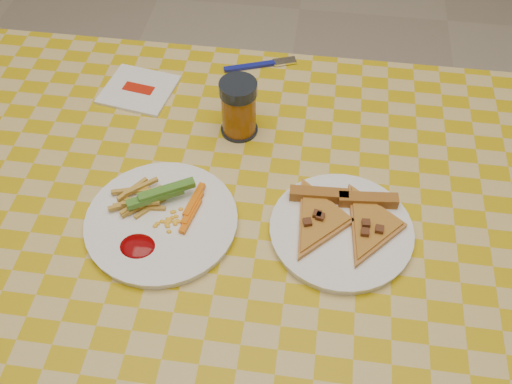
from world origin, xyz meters
The scene contains 8 objects.
table centered at (0.00, 0.00, 0.68)m, with size 1.28×0.88×0.76m.
plate_left centered at (-0.10, -0.03, 0.76)m, with size 0.24×0.24×0.01m, color white.
plate_right centered at (0.18, -0.01, 0.76)m, with size 0.22×0.22×0.01m, color white.
fries_veggies centered at (-0.11, -0.01, 0.78)m, with size 0.17×0.15×0.04m.
pizza_slices centered at (0.18, 0.01, 0.78)m, with size 0.21×0.19×0.02m.
drink_glass centered at (-0.02, 0.20, 0.81)m, with size 0.07×0.07×0.11m.
napkin centered at (-0.23, 0.28, 0.76)m, with size 0.15×0.14×0.01m.
fork centered at (0.00, 0.39, 0.76)m, with size 0.15×0.07×0.01m.
Camera 1 is at (0.12, -0.54, 1.49)m, focal length 40.00 mm.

